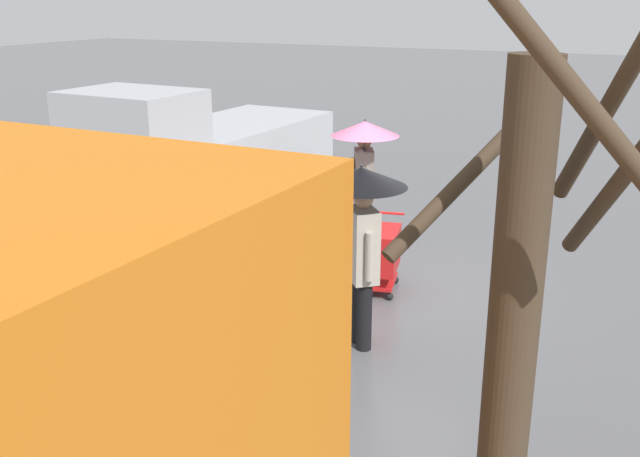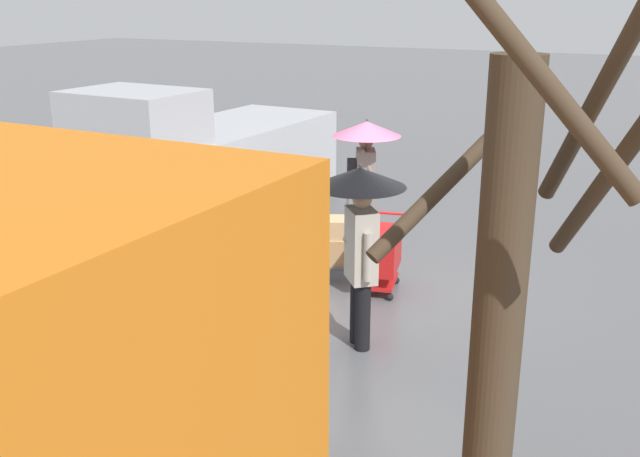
# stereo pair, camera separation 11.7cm
# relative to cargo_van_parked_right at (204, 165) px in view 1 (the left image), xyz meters

# --- Properties ---
(ground_plane) EXTENTS (90.00, 90.00, 0.00)m
(ground_plane) POSITION_rel_cargo_van_parked_right_xyz_m (-3.70, 1.10, -1.18)
(ground_plane) COLOR #5B5B5E
(slush_patch_mid_street) EXTENTS (1.89, 1.89, 0.01)m
(slush_patch_mid_street) POSITION_rel_cargo_van_parked_right_xyz_m (-2.05, 1.80, -1.18)
(slush_patch_mid_street) COLOR #999BA0
(slush_patch_mid_street) RESTS_ON ground
(cargo_van_parked_right) EXTENTS (2.33, 5.40, 2.60)m
(cargo_van_parked_right) POSITION_rel_cargo_van_parked_right_xyz_m (0.00, 0.00, 0.00)
(cargo_van_parked_right) COLOR #B7BABF
(cargo_van_parked_right) RESTS_ON ground
(shopping_cart_vendor) EXTENTS (0.72, 0.92, 1.04)m
(shopping_cart_vendor) POSITION_rel_cargo_van_parked_right_xyz_m (-3.65, 1.15, -0.61)
(shopping_cart_vendor) COLOR red
(shopping_cart_vendor) RESTS_ON ground
(hand_dolly_boxes) EXTENTS (0.73, 0.84, 1.32)m
(hand_dolly_boxes) POSITION_rel_cargo_van_parked_right_xyz_m (-2.82, 0.94, -0.66)
(hand_dolly_boxes) COLOR #515156
(hand_dolly_boxes) RESTS_ON ground
(pedestrian_pink_side) EXTENTS (1.04, 1.04, 2.15)m
(pedestrian_pink_side) POSITION_rel_cargo_van_parked_right_xyz_m (-4.06, 2.74, 0.41)
(pedestrian_pink_side) COLOR black
(pedestrian_pink_side) RESTS_ON ground
(pedestrian_black_side) EXTENTS (1.04, 1.04, 2.15)m
(pedestrian_black_side) POSITION_rel_cargo_van_parked_right_xyz_m (-2.85, -0.16, 0.39)
(pedestrian_black_side) COLOR black
(pedestrian_black_side) RESTS_ON ground
(bare_tree_near) EXTENTS (1.25, 1.21, 4.29)m
(bare_tree_near) POSITION_rel_cargo_van_parked_right_xyz_m (-6.55, 6.79, 0.86)
(bare_tree_near) COLOR #423323
(bare_tree_near) RESTS_ON ground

